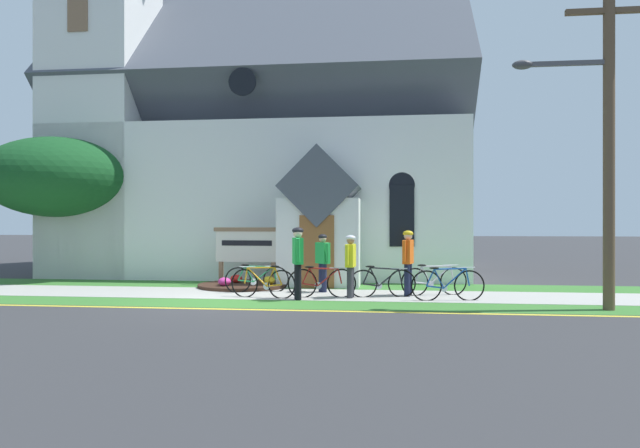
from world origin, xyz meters
name	(u,v)px	position (x,y,z in m)	size (l,w,h in m)	color
ground	(256,285)	(0.00, 4.00, 0.00)	(140.00, 140.00, 0.00)	#333335
sidewalk_slab	(213,293)	(-0.68, 1.93, 0.01)	(32.00, 2.39, 0.01)	#A8A59E
grass_verge	(189,303)	(-0.68, 0.02, 0.00)	(32.00, 1.42, 0.01)	#38722D
church_lawn	(235,285)	(-0.68, 4.06, 0.00)	(24.00, 1.88, 0.01)	#38722D
curb_paint_stripe	(175,308)	(-0.68, -0.84, 0.00)	(28.00, 0.16, 0.01)	yellow
church_building	(265,147)	(-1.08, 10.09, 4.99)	(14.93, 12.65, 13.12)	white
church_sign	(247,247)	(-0.27, 3.94, 1.16)	(2.09, 0.26, 1.74)	#7F6047
flower_bed	(243,285)	(-0.26, 3.41, 0.07)	(2.59, 2.59, 0.34)	#382319
bicycle_black	(382,283)	(3.81, 1.58, 0.37)	(1.68, 0.36, 0.82)	black
bicycle_white	(257,279)	(0.43, 2.27, 0.37)	(1.65, 0.63, 0.79)	black
bicycle_blue	(263,283)	(0.85, 1.13, 0.38)	(1.71, 0.36, 0.84)	black
bicycle_orange	(322,282)	(2.30, 1.36, 0.38)	(1.71, 0.29, 0.81)	black
bicycle_silver	(448,285)	(5.39, 1.13, 0.39)	(1.78, 0.34, 0.83)	black
bicycle_green	(434,281)	(5.14, 2.14, 0.38)	(1.73, 0.56, 0.83)	black
cyclist_in_blue_jersey	(408,258)	(4.47, 1.92, 0.99)	(0.32, 0.67, 1.68)	#191E38
cyclist_in_yellow_jersey	(351,262)	(3.03, 1.36, 0.91)	(0.27, 0.69, 1.57)	#2D2D33
cyclist_in_red_jersey	(298,257)	(1.78, 0.85, 1.05)	(0.35, 0.74, 1.77)	black
cyclist_in_white_jersey	(323,259)	(2.20, 2.46, 0.91)	(0.44, 0.65, 1.58)	#191E38
utility_pole	(604,111)	(8.57, 0.03, 4.29)	(3.12, 0.28, 7.74)	brown
roadside_conifer	(425,145)	(5.45, 10.86, 5.09)	(3.75, 3.75, 7.78)	#3D2D1E
yard_deciduous_tree	(58,178)	(-7.08, 5.17, 3.40)	(4.81, 4.81, 4.75)	#3D2D1E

